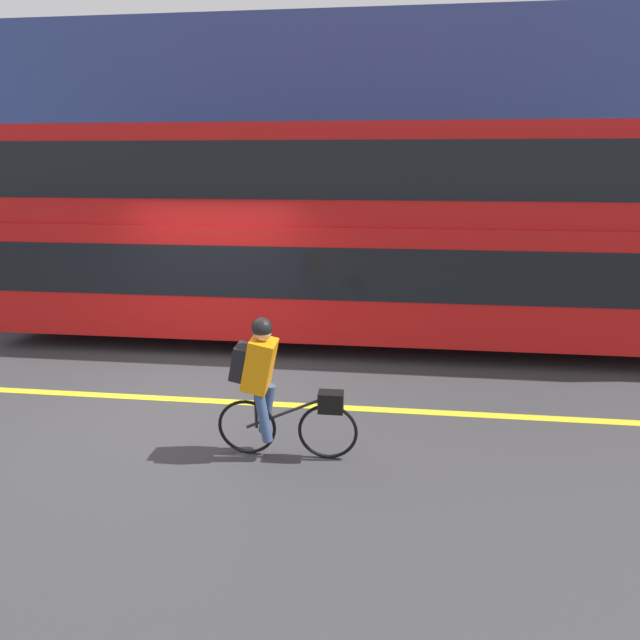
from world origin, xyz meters
name	(u,v)px	position (x,y,z in m)	size (l,w,h in m)	color
ground_plane	(189,397)	(0.00, 0.00, 0.00)	(80.00, 80.00, 0.00)	#38383A
road_center_line	(187,399)	(0.00, -0.08, 0.00)	(50.00, 0.14, 0.01)	yellow
sidewalk_curb	(274,288)	(0.00, 5.83, 0.07)	(60.00, 1.82, 0.14)	gray
building_facade	(279,156)	(0.00, 6.89, 3.14)	(60.00, 0.30, 6.29)	#33478C
bus	(352,226)	(2.04, 2.61, 1.99)	(12.00, 2.45, 3.57)	black
cyclist_on_bike	(270,384)	(1.41, -1.23, 0.85)	(1.51, 0.32, 1.56)	black
trash_bin	(376,268)	(2.49, 5.74, 0.64)	(0.56, 0.56, 1.01)	#515156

